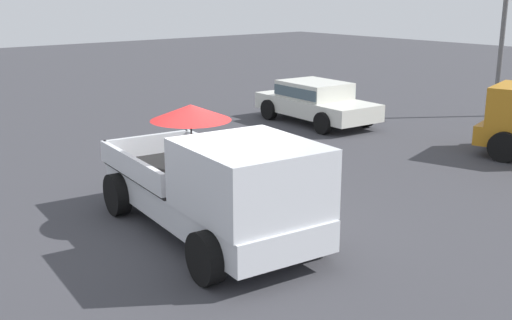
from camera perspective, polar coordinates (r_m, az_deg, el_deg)
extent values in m
plane|color=#38383D|center=(11.20, -4.43, -6.55)|extent=(80.00, 80.00, 0.00)
cylinder|color=black|center=(10.19, 5.19, -6.40)|extent=(0.83, 0.37, 0.80)
cylinder|color=black|center=(9.19, -4.58, -8.86)|extent=(0.83, 0.37, 0.80)
cylinder|color=black|center=(12.96, -4.39, -1.63)|extent=(0.83, 0.37, 0.80)
cylinder|color=black|center=(12.19, -12.50, -3.05)|extent=(0.83, 0.37, 0.80)
cube|color=silver|center=(11.00, -4.49, -3.79)|extent=(5.17, 2.34, 0.50)
cube|color=silver|center=(9.61, -0.57, -1.62)|extent=(2.29, 2.08, 1.08)
cube|color=#4C606B|center=(8.76, 2.95, -1.95)|extent=(0.25, 1.72, 0.64)
cube|color=black|center=(11.89, -7.18, -0.99)|extent=(2.99, 2.14, 0.06)
cube|color=silver|center=(12.24, -3.35, 0.69)|extent=(2.79, 0.41, 0.40)
cube|color=silver|center=(11.48, -11.34, -0.57)|extent=(2.79, 0.41, 0.40)
cube|color=silver|center=(13.03, -9.83, 1.37)|extent=(0.30, 1.84, 0.40)
ellipsoid|color=#472D19|center=(11.22, -4.72, -0.37)|extent=(0.71, 0.39, 0.52)
sphere|color=#472D19|center=(10.88, -4.00, 0.90)|extent=(0.31, 0.31, 0.28)
cone|color=#472D19|center=(10.89, -3.65, 1.67)|extent=(0.10, 0.10, 0.12)
cone|color=#472D19|center=(10.81, -4.38, 1.56)|extent=(0.10, 0.10, 0.12)
cylinder|color=black|center=(11.32, -5.88, 1.18)|extent=(0.03, 0.03, 1.07)
cone|color=red|center=(11.19, -5.96, 4.34)|extent=(1.60, 1.60, 0.28)
cylinder|color=black|center=(16.74, 21.61, 1.12)|extent=(0.80, 0.46, 0.76)
cylinder|color=black|center=(19.92, 9.93, 3.92)|extent=(0.67, 0.27, 0.66)
cylinder|color=black|center=(18.73, 6.12, 3.35)|extent=(0.67, 0.27, 0.66)
cylinder|color=black|center=(21.87, 4.91, 5.08)|extent=(0.67, 0.27, 0.66)
cylinder|color=black|center=(20.79, 1.19, 4.61)|extent=(0.67, 0.27, 0.66)
cube|color=silver|center=(20.25, 5.49, 4.90)|extent=(4.41, 2.06, 0.52)
cube|color=silver|center=(20.25, 5.34, 6.33)|extent=(2.21, 1.74, 0.56)
cube|color=#4C606B|center=(20.25, 5.34, 6.33)|extent=(2.15, 1.82, 0.32)
cylinder|color=#59595B|center=(22.64, 21.34, 8.84)|extent=(0.16, 0.16, 4.09)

